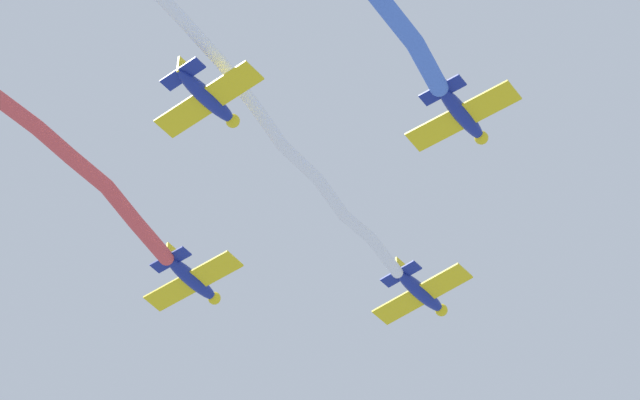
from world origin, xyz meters
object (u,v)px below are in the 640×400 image
airplane_right_wing (462,114)px  airplane_lead (421,292)px  airplane_left_wing (193,279)px  airplane_slot (208,98)px

airplane_right_wing → airplane_lead: bearing=41.9°
airplane_left_wing → airplane_slot: bearing=-136.3°
airplane_slot → airplane_lead: bearing=0.3°
airplane_left_wing → airplane_lead: bearing=-46.4°
airplane_left_wing → airplane_slot: (-5.61, -10.94, 0.20)m
airplane_lead → airplane_slot: airplane_lead is taller
airplane_right_wing → airplane_slot: airplane_right_wing is taller
airplane_right_wing → airplane_left_wing: bearing=86.9°
airplane_left_wing → airplane_slot: airplane_slot is taller
airplane_lead → airplane_slot: size_ratio=1.00×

